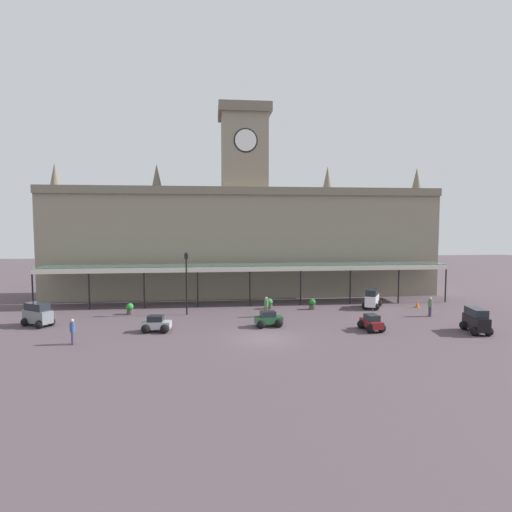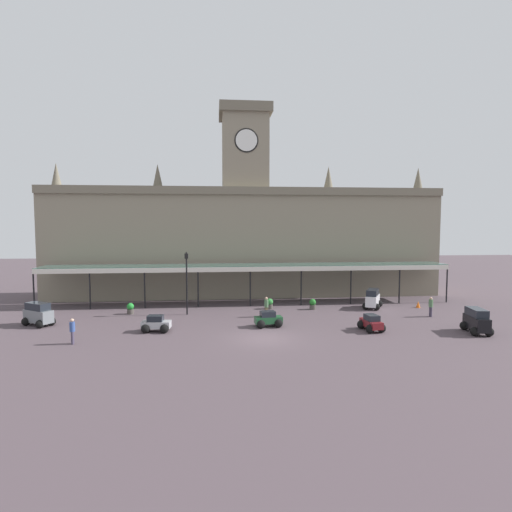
% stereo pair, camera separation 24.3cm
% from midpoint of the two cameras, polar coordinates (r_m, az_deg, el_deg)
% --- Properties ---
extents(ground_plane, '(140.00, 140.00, 0.00)m').
position_cam_midpoint_polar(ground_plane, '(29.00, 0.97, -11.16)').
color(ground_plane, '#4E4047').
extents(station_building, '(41.46, 6.92, 20.25)m').
position_cam_midpoint_polar(station_building, '(46.13, -1.78, 2.74)').
color(station_building, gray).
rests_on(station_building, ground).
extents(entrance_canopy, '(39.25, 3.26, 3.80)m').
position_cam_midpoint_polar(entrance_canopy, '(40.65, -1.18, -1.42)').
color(entrance_canopy, '#38564C').
rests_on(entrance_canopy, ground).
extents(car_silver_sedan, '(2.12, 1.64, 1.19)m').
position_cam_midpoint_polar(car_silver_sedan, '(31.46, -13.62, -9.10)').
color(car_silver_sedan, '#B2B5BA').
rests_on(car_silver_sedan, ground).
extents(car_green_sedan, '(2.14, 1.67, 1.19)m').
position_cam_midpoint_polar(car_green_sedan, '(32.08, 1.49, -8.71)').
color(car_green_sedan, '#1E512D').
rests_on(car_green_sedan, ground).
extents(car_white_van, '(2.31, 2.59, 1.77)m').
position_cam_midpoint_polar(car_white_van, '(40.24, 15.34, -5.73)').
color(car_white_van, silver).
rests_on(car_white_van, ground).
extents(car_black_van, '(1.84, 2.52, 1.77)m').
position_cam_midpoint_polar(car_black_van, '(34.10, 27.58, -7.91)').
color(car_black_van, black).
rests_on(car_black_van, ground).
extents(car_maroon_sedan, '(1.69, 2.15, 1.19)m').
position_cam_midpoint_polar(car_maroon_sedan, '(32.07, 15.23, -8.87)').
color(car_maroon_sedan, maroon).
rests_on(car_maroon_sedan, ground).
extents(car_grey_van, '(2.58, 2.38, 1.77)m').
position_cam_midpoint_polar(car_grey_van, '(36.31, -27.74, -7.18)').
color(car_grey_van, slate).
rests_on(car_grey_van, ground).
extents(pedestrian_crossing_forecourt, '(0.34, 0.34, 1.67)m').
position_cam_midpoint_polar(pedestrian_crossing_forecourt, '(35.31, 1.20, -6.82)').
color(pedestrian_crossing_forecourt, brown).
rests_on(pedestrian_crossing_forecourt, ground).
extents(pedestrian_beside_cars, '(0.34, 0.39, 1.67)m').
position_cam_midpoint_polar(pedestrian_beside_cars, '(38.30, 22.44, -6.27)').
color(pedestrian_beside_cars, '#3F384C').
rests_on(pedestrian_beside_cars, ground).
extents(pedestrian_near_entrance, '(0.34, 0.39, 1.67)m').
position_cam_midpoint_polar(pedestrian_near_entrance, '(29.94, -23.91, -9.25)').
color(pedestrian_near_entrance, '#3F384C').
rests_on(pedestrian_near_entrance, ground).
extents(victorian_lamppost, '(0.30, 0.30, 5.39)m').
position_cam_midpoint_polar(victorian_lamppost, '(36.22, -9.64, -2.74)').
color(victorian_lamppost, black).
rests_on(victorian_lamppost, ground).
extents(traffic_cone, '(0.40, 0.40, 0.58)m').
position_cam_midpoint_polar(traffic_cone, '(42.02, 20.95, -6.15)').
color(traffic_cone, orange).
rests_on(traffic_cone, ground).
extents(planter_forecourt_centre, '(0.60, 0.60, 0.96)m').
position_cam_midpoint_polar(planter_forecourt_centre, '(37.95, -16.95, -6.87)').
color(planter_forecourt_centre, '#47423D').
rests_on(planter_forecourt_centre, ground).
extents(planter_by_canopy, '(0.60, 0.60, 0.96)m').
position_cam_midpoint_polar(planter_by_canopy, '(38.58, 1.65, -6.49)').
color(planter_by_canopy, '#47423D').
rests_on(planter_by_canopy, ground).
extents(planter_near_kerb, '(0.60, 0.60, 0.96)m').
position_cam_midpoint_polar(planter_near_kerb, '(38.70, 7.49, -6.49)').
color(planter_near_kerb, '#47423D').
rests_on(planter_near_kerb, ground).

